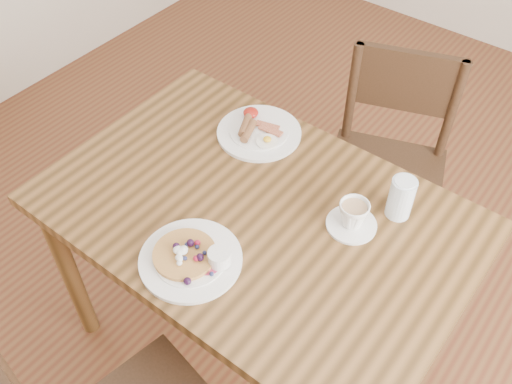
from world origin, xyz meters
TOP-DOWN VIEW (x-y plane):
  - ground at (0.00, 0.00)m, footprint 5.00×5.00m
  - dining_table at (0.00, 0.00)m, footprint 1.20×0.80m
  - chair_far at (0.10, 0.67)m, footprint 0.54×0.54m
  - pancake_plate at (-0.02, -0.24)m, footprint 0.27×0.27m
  - breakfast_plate at (-0.19, 0.26)m, footprint 0.27×0.27m
  - teacup_saucer at (0.24, 0.11)m, footprint 0.14×0.14m
  - water_glass at (0.32, 0.23)m, footprint 0.07×0.07m

SIDE VIEW (x-z plane):
  - ground at x=0.00m, z-range 0.00..0.00m
  - chair_far at x=0.10m, z-range 0.05..0.93m
  - dining_table at x=0.00m, z-range 0.28..1.03m
  - breakfast_plate at x=-0.19m, z-range 0.74..0.78m
  - pancake_plate at x=-0.02m, z-range 0.74..0.79m
  - teacup_saucer at x=0.24m, z-range 0.75..0.83m
  - water_glass at x=0.32m, z-range 0.75..0.88m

